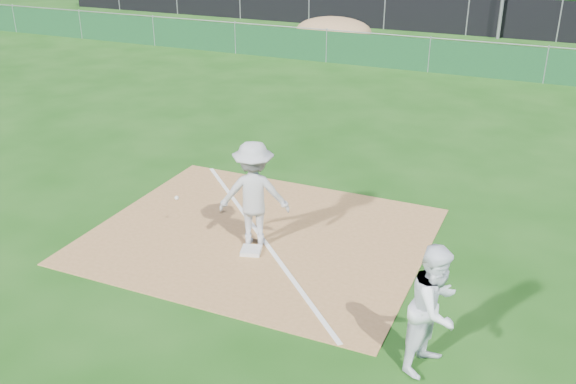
# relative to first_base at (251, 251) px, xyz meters

# --- Properties ---
(ground) EXTENTS (90.00, 90.00, 0.00)m
(ground) POSITION_rel_first_base_xyz_m (-0.15, 9.65, -0.06)
(ground) COLOR #15440E
(ground) RESTS_ON ground
(infield_dirt) EXTENTS (6.00, 5.00, 0.02)m
(infield_dirt) POSITION_rel_first_base_xyz_m (-0.15, 0.65, -0.05)
(infield_dirt) COLOR #9A6D3D
(infield_dirt) RESTS_ON ground
(foul_line) EXTENTS (5.01, 5.01, 0.01)m
(foul_line) POSITION_rel_first_base_xyz_m (-0.15, 0.65, -0.03)
(foul_line) COLOR white
(foul_line) RESTS_ON infield_dirt
(green_fence) EXTENTS (44.00, 0.05, 1.20)m
(green_fence) POSITION_rel_first_base_xyz_m (-0.15, 14.65, 0.54)
(green_fence) COLOR #103C1C
(green_fence) RESTS_ON ground
(dirt_mound) EXTENTS (3.38, 2.60, 1.17)m
(dirt_mound) POSITION_rel_first_base_xyz_m (-5.15, 18.15, 0.53)
(dirt_mound) COLOR #936E47
(dirt_mound) RESTS_ON ground
(black_fence) EXTENTS (46.00, 0.04, 1.80)m
(black_fence) POSITION_rel_first_base_xyz_m (-0.15, 22.65, 0.84)
(black_fence) COLOR black
(black_fence) RESTS_ON ground
(parking_lot) EXTENTS (46.00, 9.00, 0.01)m
(parking_lot) POSITION_rel_first_base_xyz_m (-0.15, 27.65, -0.05)
(parking_lot) COLOR black
(parking_lot) RESTS_ON ground
(first_base) EXTENTS (0.43, 0.43, 0.07)m
(first_base) POSITION_rel_first_base_xyz_m (0.00, 0.00, 0.00)
(first_base) COLOR silver
(first_base) RESTS_ON infield_dirt
(play_at_first) EXTENTS (2.33, 1.13, 1.94)m
(play_at_first) POSITION_rel_first_base_xyz_m (-0.10, 0.35, 0.93)
(play_at_first) COLOR #B4B4B7
(play_at_first) RESTS_ON infield_dirt
(runner) EXTENTS (0.91, 1.03, 1.80)m
(runner) POSITION_rel_first_base_xyz_m (3.53, -1.71, 0.84)
(runner) COLOR white
(runner) RESTS_ON ground
(car_mid) EXTENTS (4.36, 2.19, 1.37)m
(car_mid) POSITION_rel_first_base_xyz_m (-0.54, 27.36, 0.64)
(car_mid) COLOR black
(car_mid) RESTS_ON parking_lot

